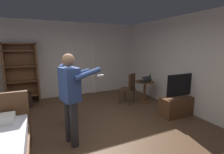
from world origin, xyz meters
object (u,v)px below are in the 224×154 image
Objects in this scene: side_table at (145,88)px; wooden_chair at (129,87)px; bottle_on_table at (150,78)px; person_striped_shirt at (68,87)px; tv_flatscreen at (180,103)px; person_blue_shirt at (71,93)px; suitcase_dark at (23,100)px; bookshelf at (22,71)px; laptop at (145,80)px.

side_table is 0.71× the size of wooden_chair.
bottle_on_table is 0.16× the size of person_striped_shirt.
person_striped_shirt is at bearing 167.71° from tv_flatscreen.
person_blue_shirt reaches higher than suitcase_dark.
bottle_on_table is at bearing -10.68° from wooden_chair.
side_table is (-0.26, 1.26, 0.15)m from tv_flatscreen.
wooden_chair is 2.15m from person_striped_shirt.
side_table is at bearing -5.39° from wooden_chair.
bookshelf reaches higher than person_blue_shirt.
suitcase_dark is (-0.98, 2.51, -0.77)m from person_blue_shirt.
wooden_chair is 3.27m from suitcase_dark.
laptop is at bearing -118.42° from side_table.
bookshelf is 3.97m from laptop.
bookshelf is at bearing 107.74° from person_blue_shirt.
bookshelf is 5.21× the size of laptop.
person_blue_shirt is at bearing -152.61° from side_table.
person_striped_shirt is at bearing -60.51° from suitcase_dark.
suitcase_dark is (-3.64, 1.13, -0.25)m from side_table.
bottle_on_table is 0.50× the size of suitcase_dark.
laptop reaches higher than side_table.
laptop is 0.22× the size of person_blue_shirt.
side_table is 1.88× the size of laptop.
bookshelf is 4.01m from side_table.
side_table is at bearing 13.97° from person_striped_shirt.
side_table is 0.44× the size of person_striped_shirt.
wooden_chair is (-0.83, 1.31, 0.22)m from tv_flatscreen.
tv_flatscreen is at bearing -33.14° from suitcase_dark.
person_striped_shirt is (0.09, 0.74, -0.07)m from person_blue_shirt.
person_blue_shirt is 3.36× the size of suitcase_dark.
bottle_on_table is at bearing 95.84° from tv_flatscreen.
side_table reaches higher than suitcase_dark.
tv_flatscreen is 4.57m from suitcase_dark.
tv_flatscreen is at bearing -84.16° from bottle_on_table.
person_striped_shirt is (1.05, -2.25, -0.12)m from bookshelf.
tv_flatscreen reaches higher than wooden_chair.
person_striped_shirt is (-2.71, -0.56, 0.12)m from bottle_on_table.
wooden_chair is at bearing 19.10° from person_striped_shirt.
suitcase_dark is (-0.02, -0.48, -0.83)m from bookshelf.
person_blue_shirt is at bearing -155.12° from bottle_on_table.
side_table is 0.37m from bottle_on_table.
person_blue_shirt is at bearing -70.44° from suitcase_dark.
tv_flatscreen is (3.88, -2.87, -0.72)m from bookshelf.
person_blue_shirt reaches higher than laptop.
suitcase_dark is at bearing 160.76° from wooden_chair.
side_table is at bearing 27.39° from person_blue_shirt.
wooden_chair reaches higher than bottle_on_table.
bottle_on_table is (0.14, -0.08, 0.34)m from side_table.
person_striped_shirt is (-2.00, -0.69, 0.38)m from wooden_chair.
person_striped_shirt is at bearing -166.03° from side_table.
bottle_on_table is 2.77m from person_striped_shirt.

